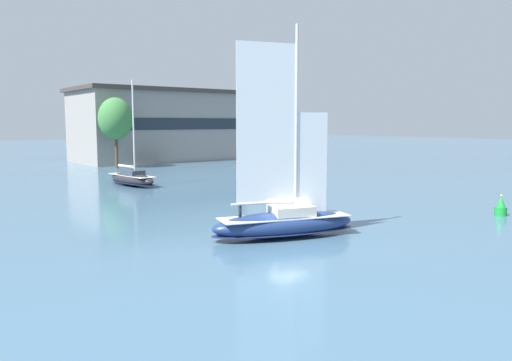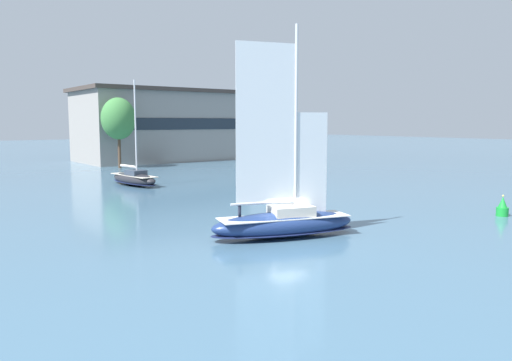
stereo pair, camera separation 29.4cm
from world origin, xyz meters
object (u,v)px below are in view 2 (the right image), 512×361
sailboat_moored_near_marina (134,178)px  tree_shore_center (231,116)px  tree_shore_left (118,119)px  sailboat_main (284,221)px  channel_buoy (502,208)px

sailboat_moored_near_marina → tree_shore_center: bearing=41.7°
tree_shore_left → sailboat_main: sailboat_main is taller
tree_shore_center → channel_buoy: bearing=-106.0°
tree_shore_left → channel_buoy: (8.09, -58.25, -7.24)m
sailboat_moored_near_marina → channel_buoy: size_ratio=7.22×
tree_shore_center → sailboat_main: (-37.28, -61.39, -7.61)m
tree_shore_left → tree_shore_center: bearing=16.3°
tree_shore_left → tree_shore_center: tree_shore_center is taller
channel_buoy → tree_shore_left: bearing=97.9°
tree_shore_center → sailboat_moored_near_marina: 46.56m
tree_shore_left → sailboat_main: 54.91m
tree_shore_center → sailboat_moored_near_marina: size_ratio=1.02×
channel_buoy → tree_shore_center: bearing=74.0°
tree_shore_center → tree_shore_left: bearing=-163.7°
channel_buoy → sailboat_moored_near_marina: bearing=113.3°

